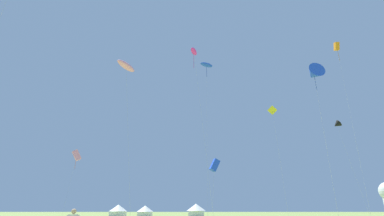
{
  "coord_description": "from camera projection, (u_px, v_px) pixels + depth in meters",
  "views": [
    {
      "loc": [
        0.12,
        -5.6,
        1.7
      ],
      "look_at": [
        0.0,
        32.0,
        15.7
      ],
      "focal_mm": 25.52,
      "sensor_mm": 36.0,
      "label": 1
    }
  ],
  "objects": [
    {
      "name": "kite_magenta_parafoil",
      "position": [
        195.0,
        52.0,
        41.6
      ],
      "size": [
        3.1,
        2.26,
        24.65
      ],
      "color": "#E02DA3",
      "rests_on": "ground"
    },
    {
      "name": "kite_yellow_diamond",
      "position": [
        274.0,
        114.0,
        42.55
      ],
      "size": [
        1.45,
        1.45,
        17.04
      ],
      "color": "yellow",
      "rests_on": "ground"
    },
    {
      "name": "kite_pink_box",
      "position": [
        78.0,
        155.0,
        62.84
      ],
      "size": [
        2.48,
        2.04,
        14.7
      ],
      "color": "pink",
      "rests_on": "ground"
    },
    {
      "name": "kite_blue_box",
      "position": [
        216.0,
        165.0,
        40.39
      ],
      "size": [
        1.75,
        2.27,
        8.82
      ],
      "color": "blue",
      "rests_on": "ground"
    },
    {
      "name": "festival_tent_center",
      "position": [
        146.0,
        211.0,
        64.43
      ],
      "size": [
        3.9,
        3.9,
        2.54
      ],
      "color": "white",
      "rests_on": "ground"
    },
    {
      "name": "kite_pink_parafoil",
      "position": [
        127.0,
        66.0,
        35.11
      ],
      "size": [
        3.6,
        3.47,
        19.52
      ],
      "color": "pink",
      "rests_on": "ground"
    },
    {
      "name": "kite_orange_box",
      "position": [
        338.0,
        47.0,
        48.7
      ],
      "size": [
        2.14,
        2.95,
        29.89
      ],
      "color": "orange",
      "rests_on": "ground"
    },
    {
      "name": "kite_blue_parafoil",
      "position": [
        207.0,
        65.0,
        72.24
      ],
      "size": [
        3.95,
        3.11,
        38.24
      ],
      "color": "blue",
      "rests_on": "ground"
    },
    {
      "name": "festival_tent_right",
      "position": [
        197.0,
        210.0,
        64.47
      ],
      "size": [
        4.56,
        4.56,
        2.96
      ],
      "color": "white",
      "rests_on": "ground"
    },
    {
      "name": "kite_blue_delta",
      "position": [
        315.0,
        74.0,
        31.7
      ],
      "size": [
        2.07,
        2.83,
        17.63
      ],
      "color": "blue",
      "rests_on": "ground"
    },
    {
      "name": "festival_tent_left",
      "position": [
        119.0,
        210.0,
        64.49
      ],
      "size": [
        4.23,
        4.23,
        2.75
      ],
      "color": "white",
      "rests_on": "ground"
    },
    {
      "name": "kite_black_delta",
      "position": [
        338.0,
        125.0,
        54.15
      ],
      "size": [
        3.33,
        1.62,
        18.4
      ],
      "color": "black",
      "rests_on": "ground"
    }
  ]
}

